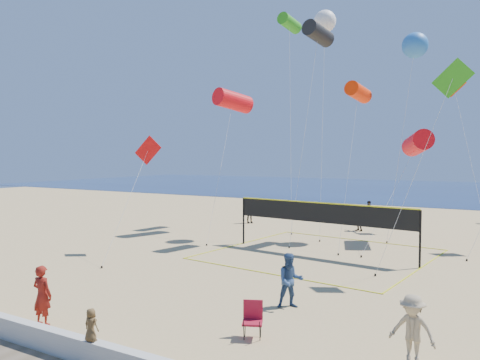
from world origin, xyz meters
The scene contains 22 objects.
ground centered at (0.00, 0.00, 0.00)m, with size 120.00×120.00×0.00m, color tan.
ocean centered at (0.00, 62.00, 0.01)m, with size 140.00×50.00×0.03m, color #10214E.
seawall centered at (0.00, -3.00, 0.30)m, with size 32.00×0.30×0.60m, color silver.
woman centered at (-3.94, -1.87, 0.90)m, with size 0.65×0.43×1.80m, color maroon.
toddler centered at (-0.59, -3.05, 1.00)m, with size 0.39×0.25×0.80m, color brown.
bystander_a centered at (1.77, 3.30, 0.91)m, with size 0.88×0.69×1.81m, color navy.
bystander_b centered at (6.04, 0.84, 0.86)m, with size 1.11×0.64×1.71m, color tan.
far_person_0 centered at (-8.78, 19.60, 0.88)m, with size 1.03×0.43×1.75m, color gray.
far_person_1 centered at (-0.70, 20.13, 0.73)m, with size 1.36×0.43×1.46m, color gray.
far_person_3 centered at (-1.35, 25.30, 0.77)m, with size 0.75×0.58×1.54m, color gray.
camp_chair centered at (1.91, 0.44, 0.57)m, with size 0.70×0.80×1.12m.
volleyball_net centered at (-0.28, 11.75, 1.85)m, with size 11.03×10.90×2.67m.
kite_0 centered at (-8.26, 16.36, 8.71)m, with size 2.67×7.20×9.49m.
kite_1 centered at (-1.97, 15.58, 12.16)m, with size 1.30×4.41×12.80m.
kite_2 centered at (0.03, 17.00, 8.79)m, with size 1.16×6.17×9.38m.
kite_3 centered at (-8.49, 7.91, 5.05)m, with size 1.61×4.29×6.09m.
kite_4 centered at (5.72, 10.06, 7.73)m, with size 3.51×1.50×8.97m.
kite_6 centered at (-2.47, 18.07, 13.55)m, with size 1.72×3.84×14.26m.
kite_7 centered at (2.75, 19.57, 11.74)m, with size 1.69×3.83×12.52m.
kite_8 centered at (-6.51, 21.61, 14.85)m, with size 3.12×6.29×15.47m.
kite_9 centered at (4.64, 24.04, 9.21)m, with size 3.21×2.60×10.58m.
kite_10 centered at (3.26, 18.06, 5.75)m, with size 2.71×7.59×6.53m.
Camera 1 is at (7.97, -10.73, 5.04)m, focal length 35.00 mm.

